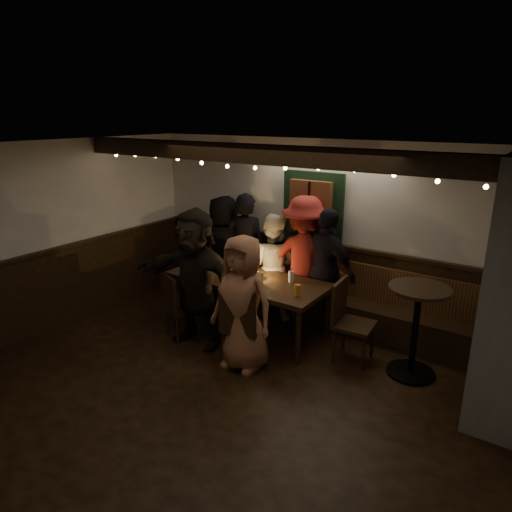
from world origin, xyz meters
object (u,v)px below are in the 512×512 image
Objects in this scene: person_a at (224,249)px; person_c at (272,266)px; person_f at (196,278)px; dining_table at (247,282)px; chair_near_left at (176,303)px; person_g at (243,303)px; person_b at (245,250)px; high_top at (416,320)px; chair_near_right at (241,322)px; chair_end at (347,316)px; person_d at (304,260)px; person_e at (326,270)px.

person_a is 0.96m from person_c.
person_c is 1.35m from person_f.
chair_near_left is at bearing -132.16° from dining_table.
person_g reaches higher than dining_table.
person_g is at bearing 108.90° from person_b.
person_a reaches higher than dining_table.
high_top is at bearing 152.37° from person_b.
chair_near_right is 1.01× the size of chair_end.
person_a is 0.93× the size of person_d.
person_b reaches higher than person_g.
chair_near_left is at bearing -158.99° from chair_end.
person_e reaches higher than person_c.
person_d is (0.45, 0.77, 0.20)m from dining_table.
chair_near_left is 0.84× the size of high_top.
chair_near_right is at bearing 108.22° from person_b.
chair_near_left is 1.53m from person_b.
person_e is at bearing 133.92° from chair_end.
person_d is at bearing 90.27° from person_g.
person_g is at bearing -10.96° from person_f.
person_e reaches higher than dining_table.
person_d is (0.46, 0.12, 0.14)m from person_c.
person_a is (-1.45, 1.51, 0.28)m from chair_near_right.
chair_near_right is 2.01m from high_top.
person_f is at bearing 65.07° from person_c.
chair_end is (2.09, 0.80, 0.05)m from chair_near_left.
high_top is at bearing 141.08° from person_d.
chair_end is 2.50m from person_a.
chair_near_left is at bearing 99.00° from person_a.
person_d is at bearing 90.96° from chair_near_right.
dining_table is 2.40× the size of chair_near_left.
chair_end is at bearing 124.57° from person_d.
chair_near_left is at bearing -168.28° from person_f.
high_top is at bearing 167.09° from person_a.
person_e is (-1.39, 0.52, 0.18)m from high_top.
chair_end is 0.65× the size of person_c.
chair_near_left is 1.53m from person_c.
person_b is (0.07, 1.48, 0.38)m from chair_near_left.
person_f is (-0.34, -1.30, 0.13)m from person_c.
person_e reaches higher than chair_near_left.
high_top is 0.70× the size of person_c.
chair_end is at bearing 3.23° from dining_table.
dining_table is at bearing 47.84° from chair_near_left.
high_top is (2.88, 0.90, 0.17)m from chair_near_left.
chair_near_left is 0.90× the size of chair_near_right.
person_c is at bearing 22.75° from person_e.
person_b is 1.43m from person_f.
chair_end is 1.96m from person_f.
person_c is at bearing 90.90° from dining_table.
chair_near_left is 2.24m from chair_end.
chair_near_right is 1.61m from person_d.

